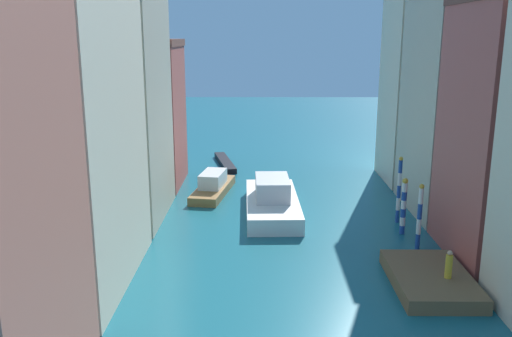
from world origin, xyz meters
TOP-DOWN VIEW (x-y plane):
  - ground_plane at (0.00, 24.50)m, footprint 154.00×154.00m
  - building_left_1 at (-13.17, 10.21)m, footprint 8.07×11.57m
  - building_left_2 at (-13.17, 21.20)m, footprint 8.07×9.70m
  - building_left_3 at (-13.17, 30.20)m, footprint 8.07×7.72m
  - building_right_2 at (13.17, 22.84)m, footprint 8.07×9.60m
  - building_right_3 at (13.17, 31.79)m, footprint 8.07×7.59m
  - waterfront_dock at (6.91, 9.67)m, footprint 4.02×6.42m
  - person_on_dock at (7.60, 9.06)m, footprint 0.36×0.36m
  - mooring_pole_0 at (7.69, 14.88)m, footprint 0.32×0.32m
  - mooring_pole_1 at (7.41, 17.56)m, footprint 0.39×0.39m
  - mooring_pole_2 at (7.65, 19.88)m, footprint 0.30×0.30m
  - vaporetto_white at (-1.27, 22.06)m, footprint 4.14×10.51m
  - gondola_black at (-5.84, 37.53)m, footprint 2.82×8.08m
  - motorboat_0 at (-6.17, 26.97)m, footprint 3.44×7.93m

SIDE VIEW (x-z plane):
  - ground_plane at x=0.00m, z-range 0.00..0.00m
  - gondola_black at x=-5.84m, z-range 0.00..0.51m
  - waterfront_dock at x=6.91m, z-range 0.00..0.77m
  - motorboat_0 at x=-6.17m, z-range -0.25..1.64m
  - vaporetto_white at x=-1.27m, z-range -0.42..2.27m
  - person_on_dock at x=7.60m, z-range 0.71..2.23m
  - mooring_pole_1 at x=7.41m, z-range 0.06..3.94m
  - mooring_pole_0 at x=7.69m, z-range 0.05..4.28m
  - mooring_pole_2 at x=7.65m, z-range 0.05..4.87m
  - building_left_3 at x=-13.17m, z-range 0.01..12.76m
  - building_left_1 at x=-13.17m, z-range 0.01..16.39m
  - building_right_3 at x=13.17m, z-range 0.01..16.90m
  - building_left_2 at x=-13.17m, z-range 0.01..19.22m
  - building_right_2 at x=13.17m, z-range 0.01..20.67m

